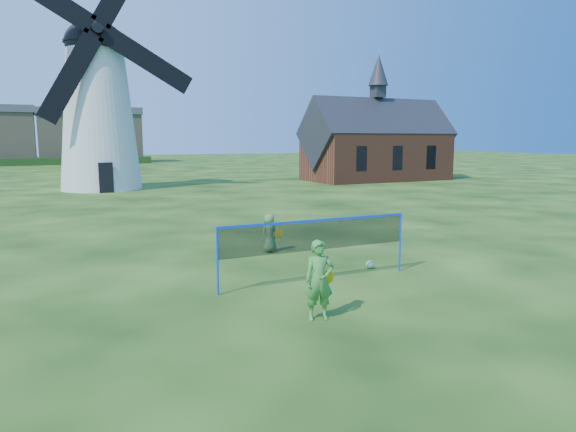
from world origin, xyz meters
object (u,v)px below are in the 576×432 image
Objects in this scene: badminton_net at (317,236)px; player_boy at (269,233)px; windmill at (98,107)px; player_girl at (319,280)px; play_ball at (370,265)px; chapel at (377,145)px.

badminton_net is 4.27× the size of player_boy.
windmill is 3.26× the size of badminton_net.
player_girl is 4.32m from play_ball.
chapel is at bearing -146.40° from player_boy.
player_girl is (0.96, -29.59, -4.90)m from windmill.
player_girl reaches higher than play_ball.
player_girl is 1.31× the size of player_boy.
chapel is (22.21, -1.16, -2.73)m from windmill.
windmill is at bearing 98.76° from play_ball.
chapel is at bearing 67.89° from player_girl.
chapel is 56.40× the size of play_ball.
windmill is 10.60× the size of player_girl.
badminton_net is 3.65m from player_boy.
play_ball is (1.93, 0.53, -1.03)m from badminton_net.
chapel reaches higher than player_boy.
player_boy is (1.53, 5.94, -0.19)m from player_girl.
chapel is at bearing 54.69° from play_ball.
play_ball is (4.12, -26.72, -5.57)m from windmill.
windmill reaches higher than player_girl.
player_girl is at bearing 60.42° from player_boy.
windmill is at bearing 94.58° from badminton_net.
play_ball is at bearing -125.31° from chapel.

